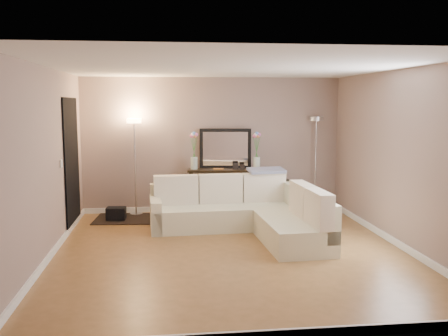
{
  "coord_description": "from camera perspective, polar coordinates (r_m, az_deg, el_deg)",
  "views": [
    {
      "loc": [
        -0.9,
        -6.88,
        2.11
      ],
      "look_at": [
        0.0,
        0.8,
        1.1
      ],
      "focal_mm": 40.0,
      "sensor_mm": 36.0,
      "label": 1
    }
  ],
  "objects": [
    {
      "name": "baseboard_left",
      "position": [
        7.36,
        -19.08,
        -9.24
      ],
      "size": [
        0.03,
        5.5,
        0.1
      ],
      "primitive_type": "cube",
      "color": "white",
      "rests_on": "ground"
    },
    {
      "name": "sectional_sofa",
      "position": [
        8.21,
        2.85,
        -5.11
      ],
      "size": [
        2.64,
        2.45,
        0.89
      ],
      "color": "beige",
      "rests_on": "floor"
    },
    {
      "name": "flower_vase_right",
      "position": [
        9.46,
        3.75,
        1.6
      ],
      "size": [
        0.17,
        0.14,
        0.74
      ],
      "color": "silver",
      "rests_on": "console_table"
    },
    {
      "name": "flower_vase_left",
      "position": [
        9.46,
        -3.44,
        1.6
      ],
      "size": [
        0.17,
        0.14,
        0.74
      ],
      "color": "silver",
      "rests_on": "console_table"
    },
    {
      "name": "wall_left",
      "position": [
        7.12,
        -19.71,
        0.46
      ],
      "size": [
        0.02,
        5.5,
        2.6
      ],
      "primitive_type": "cube",
      "color": "gray",
      "rests_on": "ground"
    },
    {
      "name": "baseboard_back",
      "position": [
        9.88,
        -1.31,
        -4.59
      ],
      "size": [
        5.0,
        0.03,
        0.1
      ],
      "primitive_type": "cube",
      "color": "white",
      "rests_on": "ground"
    },
    {
      "name": "black_bag",
      "position": [
        9.24,
        -12.23,
        -5.08
      ],
      "size": [
        0.36,
        0.26,
        0.22
      ],
      "primitive_type": "cube",
      "rotation": [
        0.0,
        0.0,
        -0.08
      ],
      "color": "black",
      "rests_on": "charcoal_rug"
    },
    {
      "name": "throw_blanket",
      "position": [
        8.8,
        4.86,
        -0.27
      ],
      "size": [
        0.67,
        0.43,
        0.08
      ],
      "primitive_type": "cube",
      "rotation": [
        0.1,
        0.0,
        0.1
      ],
      "color": "#7F84A3",
      "rests_on": "sectional_sofa"
    },
    {
      "name": "console_table",
      "position": [
        9.52,
        -0.41,
        -2.37
      ],
      "size": [
        1.44,
        0.54,
        0.86
      ],
      "color": "black",
      "rests_on": "floor"
    },
    {
      "name": "baseboard_right",
      "position": [
        7.95,
        19.0,
        -8.01
      ],
      "size": [
        0.03,
        5.5,
        0.1
      ],
      "primitive_type": "cube",
      "color": "white",
      "rests_on": "ground"
    },
    {
      "name": "charcoal_rug",
      "position": [
        9.33,
        -10.9,
        -5.71
      ],
      "size": [
        1.26,
        0.99,
        0.02
      ],
      "primitive_type": "cube",
      "rotation": [
        0.0,
        0.0,
        -0.08
      ],
      "color": "black",
      "rests_on": "floor"
    },
    {
      "name": "wall_front",
      "position": [
        4.3,
        5.54,
        -3.49
      ],
      "size": [
        5.0,
        0.02,
        2.6
      ],
      "primitive_type": "cube",
      "color": "gray",
      "rests_on": "ground"
    },
    {
      "name": "floor_lamp_unlit",
      "position": [
        9.94,
        10.46,
        2.67
      ],
      "size": [
        0.32,
        0.32,
        1.85
      ],
      "color": "silver",
      "rests_on": "floor"
    },
    {
      "name": "table_decor",
      "position": [
        9.43,
        0.13,
        -0.1
      ],
      "size": [
        0.6,
        0.17,
        0.14
      ],
      "color": "#C06921",
      "rests_on": "console_table"
    },
    {
      "name": "switch_plate",
      "position": [
        7.95,
        -18.1,
        0.49
      ],
      "size": [
        0.02,
        0.08,
        0.12
      ],
      "primitive_type": "cube",
      "color": "white",
      "rests_on": "ground"
    },
    {
      "name": "wall_right",
      "position": [
        7.73,
        19.56,
        0.99
      ],
      "size": [
        0.02,
        5.5,
        2.6
      ],
      "primitive_type": "cube",
      "color": "gray",
      "rests_on": "ground"
    },
    {
      "name": "floor_lamp_lit",
      "position": [
        9.46,
        -10.17,
        2.33
      ],
      "size": [
        0.28,
        0.28,
        1.82
      ],
      "color": "silver",
      "rests_on": "floor"
    },
    {
      "name": "wall_back",
      "position": [
        9.72,
        -1.35,
        2.66
      ],
      "size": [
        5.0,
        0.02,
        2.6
      ],
      "primitive_type": "cube",
      "color": "gray",
      "rests_on": "ground"
    },
    {
      "name": "doorway",
      "position": [
        8.79,
        -16.99,
        0.51
      ],
      "size": [
        0.02,
        1.2,
        2.2
      ],
      "primitive_type": "cube",
      "color": "black",
      "rests_on": "ground"
    },
    {
      "name": "floor",
      "position": [
        7.26,
        0.75,
        -9.51
      ],
      "size": [
        5.0,
        5.5,
        0.01
      ],
      "primitive_type": "cube",
      "color": "olive",
      "rests_on": "ground"
    },
    {
      "name": "baseboard_front",
      "position": [
        4.72,
        5.27,
        -18.49
      ],
      "size": [
        5.0,
        0.03,
        0.1
      ],
      "primitive_type": "cube",
      "color": "white",
      "rests_on": "ground"
    },
    {
      "name": "leaning_mirror",
      "position": [
        9.61,
        0.16,
        2.22
      ],
      "size": [
        0.99,
        0.16,
        0.78
      ],
      "color": "black",
      "rests_on": "console_table"
    },
    {
      "name": "ceiling",
      "position": [
        6.96,
        0.78,
        11.51
      ],
      "size": [
        5.0,
        5.5,
        0.01
      ],
      "primitive_type": "cube",
      "color": "white",
      "rests_on": "ground"
    }
  ]
}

